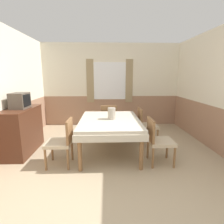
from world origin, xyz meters
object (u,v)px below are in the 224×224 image
Objects in this scene: chair_right_far at (145,124)px; dining_table at (110,124)px; chair_right_near at (158,139)px; chair_left_near at (62,140)px; tv at (20,101)px; vase at (112,113)px; chair_head_window at (109,119)px; sideboard at (23,130)px.

dining_table is at bearing -59.27° from chair_right_far.
chair_right_near is 1.02m from chair_right_far.
chair_left_near is 2.17× the size of tv.
chair_right_far is 3.60× the size of vase.
chair_head_window is at bearing 90.00° from dining_table.
tv is at bearing 177.95° from vase.
chair_head_window is 0.76× the size of sideboard.
dining_table is at bearing -120.73° from chair_right_near.
chair_right_far is 1.00× the size of chair_left_near.
sideboard reaches higher than chair_left_near.
dining_table is 1.95× the size of chair_right_far.
chair_right_near is 1.80m from chair_head_window.
chair_left_near is 1.00× the size of chair_head_window.
tv is 1.66× the size of vase.
vase is at bearing -122.02° from chair_right_near.
tv is (0.01, -0.01, 0.62)m from sideboard.
sideboard reaches higher than chair_right_far.
chair_right_far is (0.86, 0.51, -0.16)m from dining_table.
sideboard is at bearing 58.77° from chair_left_near.
vase is (0.04, 0.00, 0.22)m from dining_table.
chair_right_far is (0.00, 1.02, 0.00)m from chair_right_near.
tv reaches higher than chair_right_far.
chair_head_window is 3.60× the size of vase.
chair_right_near is 2.17× the size of tv.
sideboard is (-2.69, 0.59, 0.02)m from chair_right_near.
vase is (1.85, -0.07, -0.27)m from tv.
chair_right_far is 2.72m from sideboard.
chair_right_near is at bearing -12.26° from tv.
chair_left_near is 1.80m from chair_head_window.
chair_right_far is 2.78m from tv.
chair_head_window is at bearing -151.48° from chair_right_near.
dining_table is 1.01m from chair_left_near.
chair_right_near is at bearing -61.48° from chair_head_window.
chair_left_near is at bearing -149.27° from dining_table.
chair_head_window is at bearing 92.04° from vase.
chair_right_near is 3.60× the size of vase.
vase is (-0.82, -0.51, 0.37)m from chair_right_far.
sideboard reaches higher than dining_table.
vase is at bearing -60.21° from chair_left_near.
chair_right_far is 2.00m from chair_left_near.
chair_right_far is 1.04m from vase.
chair_right_far is at bearing 30.73° from dining_table.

